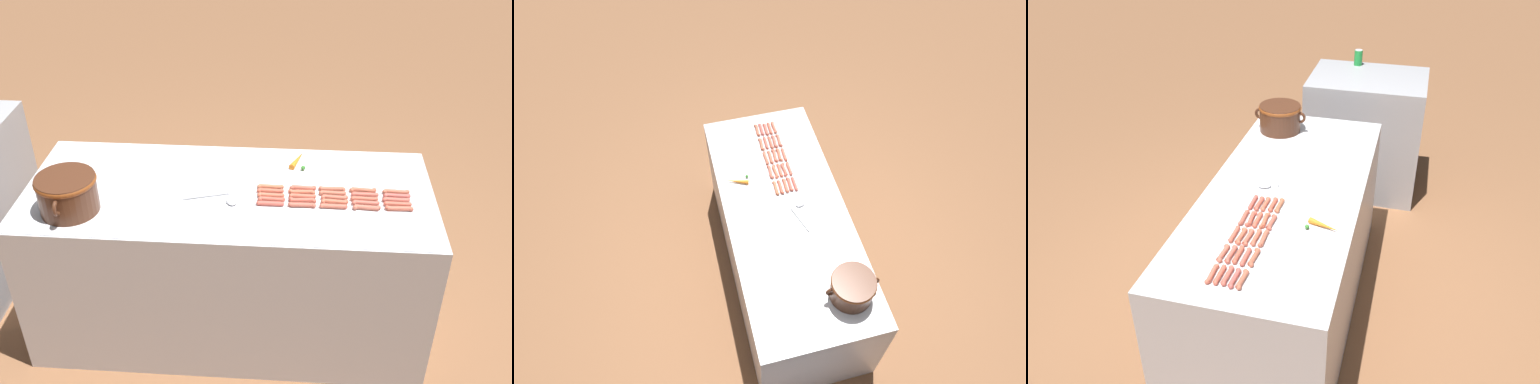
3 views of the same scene
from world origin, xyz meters
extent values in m
plane|color=brown|center=(0.00, 0.00, 0.00)|extent=(20.00, 20.00, 0.00)
cube|color=#BCBCC1|center=(0.00, 0.00, 0.43)|extent=(0.84, 1.97, 0.86)
cube|color=silver|center=(0.00, 0.00, 0.86)|extent=(0.82, 1.93, 0.00)
cylinder|color=#BD5843|center=(-0.12, -0.80, 0.87)|extent=(0.03, 0.11, 0.02)
sphere|color=#BD5843|center=(-0.12, -0.85, 0.87)|extent=(0.02, 0.02, 0.02)
sphere|color=#BD5843|center=(-0.12, -0.74, 0.87)|extent=(0.02, 0.02, 0.02)
cylinder|color=#B55B47|center=(-0.12, -0.65, 0.87)|extent=(0.03, 0.11, 0.02)
sphere|color=#B55B47|center=(-0.12, -0.70, 0.87)|extent=(0.02, 0.02, 0.02)
sphere|color=#B55B47|center=(-0.13, -0.60, 0.87)|extent=(0.02, 0.02, 0.02)
cylinder|color=#BB5744|center=(-0.12, -0.50, 0.87)|extent=(0.02, 0.11, 0.02)
sphere|color=#BB5744|center=(-0.12, -0.55, 0.87)|extent=(0.02, 0.02, 0.02)
sphere|color=#BB5744|center=(-0.12, -0.45, 0.87)|extent=(0.02, 0.02, 0.02)
cylinder|color=#B15341|center=(-0.12, -0.36, 0.87)|extent=(0.03, 0.11, 0.02)
sphere|color=#B15341|center=(-0.12, -0.41, 0.87)|extent=(0.02, 0.02, 0.02)
sphere|color=#B15341|center=(-0.12, -0.30, 0.87)|extent=(0.02, 0.02, 0.02)
cylinder|color=#BE4F41|center=(-0.12, -0.21, 0.87)|extent=(0.02, 0.11, 0.02)
sphere|color=#BE4F41|center=(-0.12, -0.26, 0.87)|extent=(0.02, 0.02, 0.02)
sphere|color=#BE4F41|center=(-0.12, -0.15, 0.87)|extent=(0.02, 0.02, 0.02)
cylinder|color=#BA523F|center=(-0.09, -0.80, 0.87)|extent=(0.02, 0.11, 0.02)
sphere|color=#BA523F|center=(-0.08, -0.85, 0.87)|extent=(0.02, 0.02, 0.02)
sphere|color=#BA523F|center=(-0.09, -0.74, 0.87)|extent=(0.02, 0.02, 0.02)
cylinder|color=#B35645|center=(-0.09, -0.65, 0.87)|extent=(0.03, 0.11, 0.02)
sphere|color=#B35645|center=(-0.08, -0.70, 0.87)|extent=(0.02, 0.02, 0.02)
sphere|color=#B35645|center=(-0.09, -0.60, 0.87)|extent=(0.02, 0.02, 0.02)
cylinder|color=#BA583F|center=(-0.09, -0.51, 0.87)|extent=(0.03, 0.11, 0.02)
sphere|color=#BA583F|center=(-0.08, -0.56, 0.87)|extent=(0.02, 0.02, 0.02)
sphere|color=#BA583F|center=(-0.09, -0.45, 0.87)|extent=(0.02, 0.02, 0.02)
cylinder|color=#B75140|center=(-0.08, -0.36, 0.87)|extent=(0.03, 0.11, 0.02)
sphere|color=#B75140|center=(-0.09, -0.41, 0.87)|extent=(0.02, 0.02, 0.02)
sphere|color=#B75140|center=(-0.08, -0.30, 0.87)|extent=(0.02, 0.02, 0.02)
cylinder|color=#B2503F|center=(-0.09, -0.21, 0.87)|extent=(0.03, 0.11, 0.02)
sphere|color=#B2503F|center=(-0.08, -0.27, 0.87)|extent=(0.02, 0.02, 0.02)
sphere|color=#B2503F|center=(-0.09, -0.16, 0.87)|extent=(0.02, 0.02, 0.02)
cylinder|color=#B65344|center=(-0.05, -0.79, 0.87)|extent=(0.03, 0.11, 0.02)
sphere|color=#B65344|center=(-0.05, -0.85, 0.87)|extent=(0.02, 0.02, 0.02)
sphere|color=#B65344|center=(-0.05, -0.74, 0.87)|extent=(0.02, 0.02, 0.02)
cylinder|color=#B1523D|center=(-0.05, -0.65, 0.87)|extent=(0.03, 0.11, 0.02)
sphere|color=#B1523D|center=(-0.05, -0.70, 0.87)|extent=(0.02, 0.02, 0.02)
sphere|color=#B1523D|center=(-0.05, -0.59, 0.87)|extent=(0.02, 0.02, 0.02)
cylinder|color=#B65843|center=(-0.05, -0.51, 0.87)|extent=(0.03, 0.11, 0.02)
sphere|color=#B65843|center=(-0.05, -0.56, 0.87)|extent=(0.02, 0.02, 0.02)
sphere|color=#B65843|center=(-0.05, -0.45, 0.87)|extent=(0.02, 0.02, 0.02)
cylinder|color=#BD5641|center=(-0.05, -0.36, 0.87)|extent=(0.03, 0.11, 0.02)
sphere|color=#BD5641|center=(-0.05, -0.41, 0.87)|extent=(0.02, 0.02, 0.02)
sphere|color=#BD5641|center=(-0.05, -0.30, 0.87)|extent=(0.02, 0.02, 0.02)
cylinder|color=#BD5940|center=(-0.05, -0.21, 0.87)|extent=(0.03, 0.11, 0.02)
sphere|color=#BD5940|center=(-0.05, -0.26, 0.87)|extent=(0.02, 0.02, 0.02)
sphere|color=#BD5940|center=(-0.06, -0.15, 0.87)|extent=(0.02, 0.02, 0.02)
cylinder|color=#B24F46|center=(-0.02, -0.80, 0.87)|extent=(0.03, 0.11, 0.02)
sphere|color=#B24F46|center=(-0.01, -0.85, 0.87)|extent=(0.02, 0.02, 0.02)
sphere|color=#B24F46|center=(-0.02, -0.75, 0.87)|extent=(0.02, 0.02, 0.02)
cylinder|color=#B55243|center=(-0.02, -0.65, 0.87)|extent=(0.02, 0.11, 0.02)
sphere|color=#B55243|center=(-0.02, -0.70, 0.87)|extent=(0.02, 0.02, 0.02)
sphere|color=#B55243|center=(-0.02, -0.60, 0.87)|extent=(0.02, 0.02, 0.02)
cylinder|color=#B15942|center=(-0.01, -0.50, 0.87)|extent=(0.03, 0.11, 0.02)
sphere|color=#B15942|center=(-0.01, -0.55, 0.87)|extent=(0.02, 0.02, 0.02)
sphere|color=#B15942|center=(-0.02, -0.44, 0.87)|extent=(0.02, 0.02, 0.02)
cylinder|color=#BE5A3F|center=(-0.01, -0.35, 0.87)|extent=(0.03, 0.11, 0.02)
sphere|color=#BE5A3F|center=(-0.02, -0.41, 0.87)|extent=(0.02, 0.02, 0.02)
sphere|color=#BE5A3F|center=(-0.01, -0.30, 0.87)|extent=(0.02, 0.02, 0.02)
cylinder|color=#BD523D|center=(-0.01, -0.20, 0.87)|extent=(0.03, 0.11, 0.02)
sphere|color=#BD523D|center=(-0.01, -0.26, 0.87)|extent=(0.02, 0.02, 0.02)
sphere|color=#BD523D|center=(-0.02, -0.15, 0.87)|extent=(0.02, 0.02, 0.02)
cylinder|color=#B0573F|center=(0.02, -0.80, 0.87)|extent=(0.03, 0.11, 0.02)
sphere|color=#B0573F|center=(0.02, -0.85, 0.87)|extent=(0.02, 0.02, 0.02)
sphere|color=#B0573F|center=(0.01, -0.75, 0.87)|extent=(0.02, 0.02, 0.02)
cylinder|color=#B0563D|center=(0.02, -0.64, 0.87)|extent=(0.03, 0.11, 0.02)
sphere|color=#B0563D|center=(0.03, -0.70, 0.87)|extent=(0.02, 0.02, 0.02)
sphere|color=#B0563D|center=(0.02, -0.59, 0.87)|extent=(0.02, 0.02, 0.02)
cylinder|color=#B15841|center=(0.02, -0.50, 0.87)|extent=(0.03, 0.11, 0.02)
sphere|color=#B15841|center=(0.02, -0.55, 0.87)|extent=(0.02, 0.02, 0.02)
sphere|color=#B15841|center=(0.02, -0.44, 0.87)|extent=(0.02, 0.02, 0.02)
cylinder|color=#B85542|center=(0.02, -0.36, 0.87)|extent=(0.03, 0.11, 0.02)
sphere|color=#B85542|center=(0.03, -0.41, 0.87)|extent=(0.02, 0.02, 0.02)
sphere|color=#B85542|center=(0.02, -0.31, 0.87)|extent=(0.02, 0.02, 0.02)
cylinder|color=#B25E3F|center=(0.02, -0.20, 0.87)|extent=(0.03, 0.11, 0.02)
sphere|color=#B25E3F|center=(0.02, -0.26, 0.87)|extent=(0.02, 0.02, 0.02)
sphere|color=#B25E3F|center=(0.02, -0.15, 0.87)|extent=(0.02, 0.02, 0.02)
cylinder|color=#472616|center=(-0.22, 0.70, 0.95)|extent=(0.27, 0.27, 0.18)
torus|color=brown|center=(-0.22, 0.70, 1.02)|extent=(0.28, 0.28, 0.03)
torus|color=#472616|center=(-0.35, 0.70, 0.97)|extent=(0.08, 0.02, 0.08)
torus|color=#472616|center=(-0.09, 0.70, 0.97)|extent=(0.08, 0.02, 0.08)
cylinder|color=#B7B7BC|center=(-0.07, 0.10, 0.87)|extent=(0.08, 0.21, 0.01)
ellipsoid|color=#B7B7BC|center=(-0.11, -0.03, 0.87)|extent=(0.08, 0.07, 0.02)
cone|color=orange|center=(0.28, -0.33, 0.88)|extent=(0.17, 0.09, 0.03)
sphere|color=#387F2D|center=(0.20, -0.36, 0.88)|extent=(0.02, 0.02, 0.02)
camera|label=1|loc=(-2.42, -0.30, 2.47)|focal=42.49mm
camera|label=2|loc=(0.57, 1.78, 3.56)|focal=32.91mm
camera|label=3|loc=(0.63, -2.46, 2.38)|focal=38.01mm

